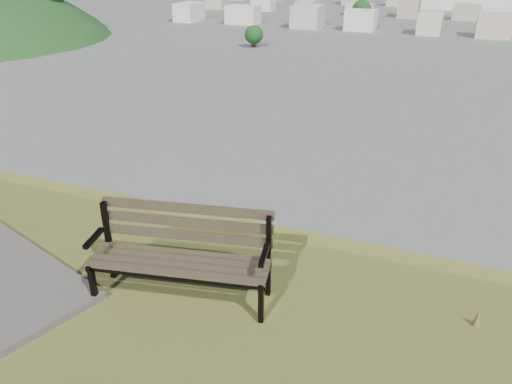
% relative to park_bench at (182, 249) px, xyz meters
% --- Properties ---
extents(park_bench, '(1.85, 0.91, 0.93)m').
position_rel_park_bench_xyz_m(park_bench, '(0.00, 0.00, 0.00)').
color(park_bench, '#423826').
rests_on(park_bench, hilltop_mesa).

